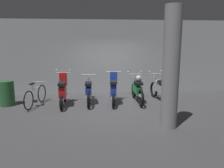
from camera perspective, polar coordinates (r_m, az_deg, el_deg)
ground_plane at (r=8.32m, az=0.53°, el=-5.39°), size 80.00×80.00×0.00m
back_wall at (r=10.18m, az=-0.83°, el=6.99°), size 16.00×0.30×3.26m
motorbike_slot_0 at (r=8.33m, az=-12.50°, el=-1.88°), size 0.59×1.68×1.29m
motorbike_slot_1 at (r=8.52m, az=-6.03°, el=-1.66°), size 0.56×1.95×1.03m
motorbike_slot_2 at (r=8.41m, az=0.40°, el=-1.52°), size 0.56×1.68×1.18m
motorbike_slot_3 at (r=8.64m, az=6.49°, el=-1.22°), size 0.59×1.95×1.15m
motorbike_slot_4 at (r=8.95m, az=12.26°, el=-1.20°), size 0.59×1.95×1.15m
bicycle at (r=8.61m, az=-19.01°, el=-2.94°), size 0.55×1.69×0.89m
support_pillar at (r=6.09m, az=14.87°, el=3.82°), size 0.45×0.45×3.26m
trash_bin at (r=9.02m, az=-25.35°, el=-2.17°), size 0.52×0.52×0.92m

